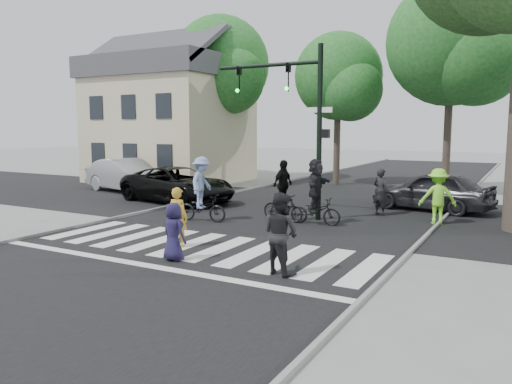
# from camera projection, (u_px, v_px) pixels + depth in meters

# --- Properties ---
(ground) EXTENTS (120.00, 120.00, 0.00)m
(ground) POSITION_uv_depth(u_px,v_px,m) (181.00, 255.00, 12.64)
(ground) COLOR gray
(ground) RESTS_ON ground
(road_stem) EXTENTS (10.00, 70.00, 0.01)m
(road_stem) POSITION_uv_depth(u_px,v_px,m) (272.00, 222.00, 16.97)
(road_stem) COLOR black
(road_stem) RESTS_ON ground
(road_cross) EXTENTS (70.00, 10.00, 0.01)m
(road_cross) POSITION_uv_depth(u_px,v_px,m) (307.00, 210.00, 19.57)
(road_cross) COLOR black
(road_cross) RESTS_ON ground
(curb_left) EXTENTS (0.10, 70.00, 0.10)m
(curb_left) POSITION_uv_depth(u_px,v_px,m) (157.00, 209.00, 19.40)
(curb_left) COLOR gray
(curb_left) RESTS_ON ground
(curb_right) EXTENTS (0.10, 70.00, 0.10)m
(curb_right) POSITION_uv_depth(u_px,v_px,m) (426.00, 237.00, 14.53)
(curb_right) COLOR gray
(curb_right) RESTS_ON ground
(crosswalk) EXTENTS (10.00, 3.85, 0.01)m
(crosswalk) POSITION_uv_depth(u_px,v_px,m) (197.00, 249.00, 13.21)
(crosswalk) COLOR silver
(crosswalk) RESTS_ON ground
(traffic_signal) EXTENTS (4.45, 0.29, 6.00)m
(traffic_signal) POSITION_uv_depth(u_px,v_px,m) (297.00, 107.00, 17.34)
(traffic_signal) COLOR black
(traffic_signal) RESTS_ON ground
(bg_tree_0) EXTENTS (5.46, 5.20, 8.97)m
(bg_tree_0) POSITION_uv_depth(u_px,v_px,m) (162.00, 82.00, 32.34)
(bg_tree_0) COLOR brown
(bg_tree_0) RESTS_ON ground
(bg_tree_1) EXTENTS (6.09, 5.80, 9.80)m
(bg_tree_1) POSITION_uv_depth(u_px,v_px,m) (223.00, 69.00, 29.39)
(bg_tree_1) COLOR brown
(bg_tree_1) RESTS_ON ground
(bg_tree_2) EXTENTS (5.04, 4.80, 8.40)m
(bg_tree_2) POSITION_uv_depth(u_px,v_px,m) (341.00, 80.00, 27.14)
(bg_tree_2) COLOR brown
(bg_tree_2) RESTS_ON ground
(bg_tree_3) EXTENTS (6.30, 6.00, 10.20)m
(bg_tree_3) POSITION_uv_depth(u_px,v_px,m) (458.00, 46.00, 22.90)
(bg_tree_3) COLOR brown
(bg_tree_3) RESTS_ON ground
(house) EXTENTS (8.40, 8.10, 8.82)m
(house) POSITION_uv_depth(u_px,v_px,m) (170.00, 117.00, 29.80)
(house) COLOR beige
(house) RESTS_ON ground
(pedestrian_woman) EXTENTS (0.59, 0.39, 1.63)m
(pedestrian_woman) POSITION_uv_depth(u_px,v_px,m) (178.00, 217.00, 13.40)
(pedestrian_woman) COLOR gold
(pedestrian_woman) RESTS_ON ground
(pedestrian_child) EXTENTS (0.78, 0.59, 1.42)m
(pedestrian_child) POSITION_uv_depth(u_px,v_px,m) (174.00, 232.00, 12.01)
(pedestrian_child) COLOR #1E1A3F
(pedestrian_child) RESTS_ON ground
(pedestrian_adult) EXTENTS (1.06, 0.94, 1.82)m
(pedestrian_adult) POSITION_uv_depth(u_px,v_px,m) (281.00, 233.00, 10.89)
(pedestrian_adult) COLOR black
(pedestrian_adult) RESTS_ON ground
(cyclist_left) EXTENTS (1.83, 1.23, 2.23)m
(cyclist_left) POSITION_uv_depth(u_px,v_px,m) (202.00, 194.00, 17.01)
(cyclist_left) COLOR black
(cyclist_left) RESTS_ON ground
(cyclist_mid) EXTENTS (1.67, 1.04, 2.12)m
(cyclist_mid) POSITION_uv_depth(u_px,v_px,m) (283.00, 196.00, 17.02)
(cyclist_mid) COLOR black
(cyclist_mid) RESTS_ON ground
(cyclist_right) EXTENTS (1.76, 1.64, 2.19)m
(cyclist_right) POSITION_uv_depth(u_px,v_px,m) (316.00, 195.00, 16.46)
(cyclist_right) COLOR black
(cyclist_right) RESTS_ON ground
(car_suv) EXTENTS (5.85, 3.54, 1.52)m
(car_suv) POSITION_uv_depth(u_px,v_px,m) (178.00, 185.00, 21.46)
(car_suv) COLOR black
(car_suv) RESTS_ON ground
(car_silver) EXTENTS (5.29, 2.76, 1.66)m
(car_silver) POSITION_uv_depth(u_px,v_px,m) (127.00, 175.00, 24.90)
(car_silver) COLOR #BAB9BF
(car_silver) RESTS_ON ground
(car_grey) EXTENTS (4.78, 2.61, 1.54)m
(car_grey) POSITION_uv_depth(u_px,v_px,m) (432.00, 191.00, 19.34)
(car_grey) COLOR #2B2A2F
(car_grey) RESTS_ON ground
(bystander_hivis) EXTENTS (1.36, 1.05, 1.86)m
(bystander_hivis) POSITION_uv_depth(u_px,v_px,m) (438.00, 196.00, 16.54)
(bystander_hivis) COLOR #8EFF33
(bystander_hivis) RESTS_ON ground
(bystander_dark) EXTENTS (0.74, 0.63, 1.73)m
(bystander_dark) POSITION_uv_depth(u_px,v_px,m) (381.00, 192.00, 18.26)
(bystander_dark) COLOR black
(bystander_dark) RESTS_ON ground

